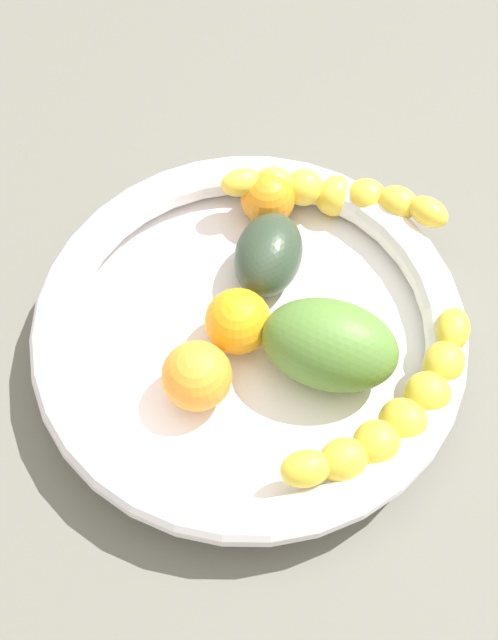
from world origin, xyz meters
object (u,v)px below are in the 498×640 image
at_px(banana_draped_right, 335,194).
at_px(orange_front, 238,321).
at_px(fruit_bowl, 249,333).
at_px(banana_draped_left, 397,414).
at_px(avocado_dark, 268,255).
at_px(orange_mid_right, 197,376).
at_px(orange_mid_left, 268,198).
at_px(mango_green, 330,345).

height_order(banana_draped_right, orange_front, orange_front).
bearing_deg(fruit_bowl, banana_draped_right, -159.22).
distance_m(fruit_bowl, orange_front, 0.02).
bearing_deg(banana_draped_left, fruit_bowl, -74.29).
xyz_separation_m(banana_draped_right, orange_front, (0.15, 0.05, -0.00)).
bearing_deg(avocado_dark, fruit_bowl, 37.13).
bearing_deg(orange_mid_right, orange_mid_left, -146.68).
xyz_separation_m(fruit_bowl, orange_front, (0.01, -0.01, 0.02)).
relative_size(banana_draped_right, orange_mid_right, 2.95).
xyz_separation_m(orange_front, avocado_dark, (-0.06, -0.04, -0.00)).
height_order(orange_mid_left, orange_mid_right, orange_mid_right).
bearing_deg(mango_green, fruit_bowl, -61.32).
bearing_deg(avocado_dark, banana_draped_right, -171.89).
distance_m(banana_draped_right, orange_mid_right, 0.22).
bearing_deg(banana_draped_right, orange_front, 17.92).
xyz_separation_m(orange_mid_right, mango_green, (-0.10, 0.05, 0.01)).
bearing_deg(orange_mid_right, banana_draped_right, -161.93).
distance_m(banana_draped_right, orange_mid_left, 0.06).
distance_m(banana_draped_right, avocado_dark, 0.09).
relative_size(banana_draped_left, mango_green, 1.96).
bearing_deg(mango_green, banana_draped_right, -133.46).
relative_size(fruit_bowl, orange_front, 6.56).
relative_size(orange_front, avocado_dark, 0.67).
relative_size(mango_green, avocado_dark, 1.35).
relative_size(orange_front, orange_mid_left, 1.10).
height_order(banana_draped_right, orange_mid_right, orange_mid_right).
relative_size(banana_draped_left, orange_mid_right, 3.81).
relative_size(orange_mid_left, mango_green, 0.45).
relative_size(banana_draped_right, orange_mid_left, 3.34).
bearing_deg(orange_mid_left, banana_draped_left, 75.86).
height_order(banana_draped_left, mango_green, mango_green).
distance_m(orange_mid_right, mango_green, 0.11).
xyz_separation_m(banana_draped_left, mango_green, (0.00, -0.07, 0.01)).
height_order(banana_draped_right, orange_mid_left, banana_draped_right).
bearing_deg(orange_mid_left, orange_front, 39.91).
height_order(banana_draped_left, banana_draped_right, banana_draped_right).
bearing_deg(mango_green, orange_front, -58.84).
distance_m(orange_front, orange_mid_right, 0.06).
bearing_deg(orange_front, fruit_bowl, 140.66).
bearing_deg(orange_mid_left, orange_mid_right, 33.32).
relative_size(banana_draped_right, orange_front, 3.03).
relative_size(fruit_bowl, banana_draped_left, 1.68).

